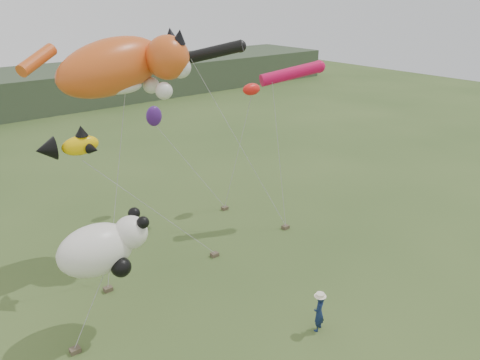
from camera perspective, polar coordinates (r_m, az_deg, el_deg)
name	(u,v)px	position (r m, az deg, el deg)	size (l,w,h in m)	color
ground	(285,303)	(20.80, 5.53, -14.73)	(120.00, 120.00, 0.00)	#385123
festival_attendant	(319,313)	(19.14, 9.60, -15.66)	(0.59, 0.39, 1.61)	#132248
sandbag_anchors	(193,257)	(23.76, -5.70, -9.35)	(13.26, 6.56, 0.19)	brown
cat_kite	(125,66)	(22.07, -13.90, 13.38)	(7.13, 3.81, 3.28)	#D6531A
fish_kite	(68,146)	(20.24, -20.26, 3.90)	(2.53, 1.69, 1.30)	yellow
tube_kites	(257,62)	(25.75, 2.10, 14.20)	(6.32, 5.41, 2.31)	black
panda_kite	(102,248)	(18.32, -16.47, -7.90)	(3.42, 2.21, 2.12)	white
misc_kites	(196,104)	(27.45, -5.33, 9.16)	(5.92, 3.63, 2.34)	#FC1D16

